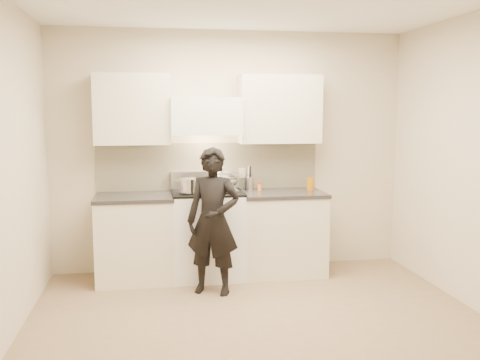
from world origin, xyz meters
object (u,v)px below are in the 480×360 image
utensil_crock (249,182)px  counter_right (282,232)px  stove (208,234)px  person (213,221)px  wok (224,180)px

utensil_crock → counter_right: bearing=-30.8°
stove → person: person is taller
utensil_crock → wok: bearing=-163.4°
wok → person: 0.76m
counter_right → utensil_crock: size_ratio=3.38×
utensil_crock → person: bearing=-123.7°
wok → stove: bearing=-150.8°
counter_right → wok: bearing=170.2°
wok → utensil_crock: size_ratio=1.50×
stove → person: 0.61m
person → utensil_crock: bearing=79.7°
stove → wok: 0.62m
stove → person: bearing=-90.3°
counter_right → person: bearing=-146.6°
counter_right → stove: bearing=-180.0°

